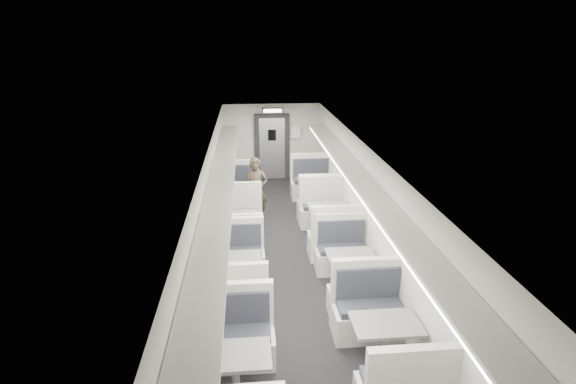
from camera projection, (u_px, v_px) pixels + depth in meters
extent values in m
cube|color=black|center=(290.00, 271.00, 8.97)|extent=(3.00, 12.00, 0.12)
cube|color=silver|center=(290.00, 148.00, 8.14)|extent=(3.00, 12.00, 0.12)
cube|color=beige|center=(272.00, 142.00, 14.25)|extent=(3.00, 0.12, 2.40)
cube|color=beige|center=(207.00, 215.00, 8.42)|extent=(0.12, 12.00, 2.40)
cube|color=beige|center=(370.00, 210.00, 8.69)|extent=(0.12, 12.00, 2.40)
cube|color=beige|center=(240.00, 215.00, 10.98)|extent=(1.06, 0.59, 0.45)
cube|color=#21222C|center=(240.00, 204.00, 10.92)|extent=(0.94, 0.47, 0.10)
cube|color=beige|center=(239.00, 196.00, 10.59)|extent=(1.06, 0.12, 0.70)
cube|color=beige|center=(241.00, 194.00, 12.44)|extent=(1.06, 0.59, 0.45)
cube|color=#21222C|center=(240.00, 185.00, 12.33)|extent=(0.94, 0.47, 0.10)
cube|color=beige|center=(240.00, 172.00, 12.46)|extent=(1.06, 0.12, 0.70)
cylinder|color=silver|center=(240.00, 200.00, 11.67)|extent=(0.10, 0.10, 0.69)
cylinder|color=silver|center=(241.00, 212.00, 11.78)|extent=(0.36, 0.36, 0.03)
cube|color=slate|center=(240.00, 186.00, 11.55)|extent=(0.88, 0.60, 0.04)
cube|color=beige|center=(240.00, 249.00, 9.30)|extent=(0.98, 0.55, 0.42)
cube|color=#21222C|center=(239.00, 237.00, 9.24)|extent=(0.87, 0.44, 0.09)
cube|color=beige|center=(239.00, 229.00, 8.93)|extent=(0.98, 0.11, 0.65)
cube|color=beige|center=(240.00, 222.00, 10.66)|extent=(0.98, 0.55, 0.42)
cube|color=#21222C|center=(240.00, 212.00, 10.55)|extent=(0.87, 0.44, 0.09)
cube|color=beige|center=(239.00, 198.00, 10.67)|extent=(0.98, 0.11, 0.65)
cylinder|color=silver|center=(240.00, 230.00, 9.94)|extent=(0.09, 0.09, 0.64)
cylinder|color=silver|center=(240.00, 242.00, 10.04)|extent=(0.33, 0.33, 0.03)
cube|color=slate|center=(239.00, 215.00, 9.82)|extent=(0.81, 0.56, 0.04)
cube|color=beige|center=(238.00, 304.00, 7.37)|extent=(0.99, 0.55, 0.42)
cube|color=#21222C|center=(238.00, 290.00, 7.31)|extent=(0.88, 0.44, 0.09)
cube|color=beige|center=(237.00, 282.00, 7.01)|extent=(0.99, 0.11, 0.65)
cube|color=beige|center=(239.00, 262.00, 8.74)|extent=(0.99, 0.55, 0.42)
cube|color=#21222C|center=(239.00, 251.00, 8.63)|extent=(0.88, 0.44, 0.09)
cube|color=beige|center=(238.00, 233.00, 8.75)|extent=(0.99, 0.11, 0.65)
cylinder|color=silver|center=(239.00, 276.00, 8.02)|extent=(0.09, 0.09, 0.64)
cylinder|color=silver|center=(239.00, 291.00, 8.12)|extent=(0.34, 0.34, 0.03)
cube|color=slate|center=(238.00, 258.00, 7.90)|extent=(0.82, 0.56, 0.04)
cube|color=beige|center=(237.00, 348.00, 6.33)|extent=(1.06, 0.59, 0.45)
cube|color=#21222C|center=(237.00, 333.00, 6.21)|extent=(0.94, 0.47, 0.10)
cube|color=beige|center=(236.00, 304.00, 6.34)|extent=(1.06, 0.12, 0.70)
cylinder|color=silver|center=(236.00, 381.00, 5.56)|extent=(0.10, 0.10, 0.69)
cube|color=slate|center=(235.00, 355.00, 5.43)|extent=(0.88, 0.60, 0.04)
cube|color=beige|center=(321.00, 212.00, 11.16)|extent=(1.15, 0.64, 0.49)
cube|color=#21222C|center=(321.00, 200.00, 11.10)|extent=(1.02, 0.51, 0.11)
cube|color=beige|center=(323.00, 191.00, 10.74)|extent=(1.15, 0.13, 0.76)
cube|color=beige|center=(311.00, 190.00, 12.76)|extent=(1.15, 0.64, 0.49)
cube|color=#21222C|center=(312.00, 180.00, 12.63)|extent=(1.02, 0.51, 0.11)
cube|color=beige|center=(311.00, 166.00, 12.77)|extent=(1.15, 0.13, 0.76)
cylinder|color=silver|center=(316.00, 195.00, 11.92)|extent=(0.11, 0.11, 0.75)
cylinder|color=silver|center=(316.00, 208.00, 12.04)|extent=(0.39, 0.39, 0.03)
cube|color=slate|center=(316.00, 180.00, 11.78)|extent=(0.96, 0.65, 0.04)
cube|color=beige|center=(336.00, 246.00, 9.37)|extent=(1.13, 0.63, 0.48)
cube|color=#21222C|center=(336.00, 232.00, 9.30)|extent=(1.00, 0.50, 0.11)
cube|color=beige|center=(339.00, 223.00, 8.95)|extent=(1.13, 0.13, 0.75)
cube|color=beige|center=(323.00, 216.00, 10.93)|extent=(1.13, 0.63, 0.48)
cube|color=#21222C|center=(323.00, 205.00, 10.80)|extent=(1.00, 0.50, 0.11)
cube|color=beige|center=(322.00, 189.00, 10.94)|extent=(1.13, 0.13, 0.75)
cylinder|color=silver|center=(329.00, 224.00, 10.10)|extent=(0.11, 0.11, 0.73)
cylinder|color=silver|center=(328.00, 239.00, 10.22)|extent=(0.38, 0.38, 0.03)
cube|color=slate|center=(329.00, 207.00, 9.97)|extent=(0.94, 0.64, 0.04)
cube|color=beige|center=(360.00, 303.00, 7.40)|extent=(1.03, 0.57, 0.44)
cube|color=#21222C|center=(360.00, 288.00, 7.34)|extent=(0.91, 0.46, 0.10)
cube|color=beige|center=(365.00, 280.00, 7.02)|extent=(1.03, 0.12, 0.68)
cube|color=beige|center=(341.00, 260.00, 8.83)|extent=(1.03, 0.57, 0.44)
cube|color=#21222C|center=(342.00, 248.00, 8.71)|extent=(0.91, 0.46, 0.10)
cube|color=beige|center=(340.00, 229.00, 8.84)|extent=(1.03, 0.12, 0.68)
cylinder|color=silver|center=(350.00, 274.00, 8.08)|extent=(0.10, 0.10, 0.67)
cylinder|color=silver|center=(349.00, 289.00, 8.18)|extent=(0.35, 0.35, 0.03)
cube|color=slate|center=(351.00, 255.00, 7.95)|extent=(0.86, 0.58, 0.04)
cube|color=#21222C|center=(404.00, 381.00, 5.32)|extent=(0.98, 0.49, 0.10)
cube|color=beige|center=(414.00, 375.00, 4.98)|extent=(1.10, 0.12, 0.73)
cube|color=beige|center=(368.00, 321.00, 6.91)|extent=(1.10, 0.61, 0.47)
cube|color=#21222C|center=(370.00, 306.00, 6.79)|extent=(0.98, 0.49, 0.10)
cube|color=beige|center=(367.00, 279.00, 6.93)|extent=(1.10, 0.12, 0.73)
cylinder|color=silver|center=(384.00, 349.00, 6.11)|extent=(0.10, 0.10, 0.72)
cylinder|color=silver|center=(382.00, 369.00, 6.22)|extent=(0.37, 0.37, 0.03)
cube|color=slate|center=(386.00, 324.00, 5.98)|extent=(0.91, 0.62, 0.04)
imported|color=black|center=(256.00, 190.00, 10.97)|extent=(0.63, 0.45, 1.62)
cube|color=black|center=(220.00, 160.00, 11.57)|extent=(0.02, 1.18, 0.84)
cube|color=black|center=(215.00, 187.00, 9.50)|extent=(0.02, 1.18, 0.84)
cube|color=black|center=(207.00, 229.00, 7.44)|extent=(0.02, 1.18, 0.84)
cube|color=black|center=(192.00, 304.00, 5.37)|extent=(0.02, 1.18, 0.84)
cube|color=beige|center=(221.00, 183.00, 7.93)|extent=(0.46, 10.40, 0.05)
cube|color=white|center=(232.00, 186.00, 7.96)|extent=(0.05, 10.20, 0.04)
cube|color=beige|center=(361.00, 179.00, 8.14)|extent=(0.46, 10.40, 0.05)
cube|color=white|center=(350.00, 182.00, 8.14)|extent=(0.05, 10.20, 0.04)
cube|color=black|center=(272.00, 147.00, 14.19)|extent=(1.10, 0.10, 2.10)
cube|color=silver|center=(272.00, 149.00, 14.17)|extent=(0.80, 0.05, 1.95)
cube|color=black|center=(272.00, 135.00, 13.99)|extent=(0.25, 0.02, 0.35)
cube|color=black|center=(273.00, 110.00, 13.32)|extent=(0.62, 0.10, 0.16)
cube|color=white|center=(273.00, 111.00, 13.26)|extent=(0.54, 0.02, 0.10)
cube|color=silver|center=(296.00, 133.00, 14.08)|extent=(0.32, 0.02, 0.40)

